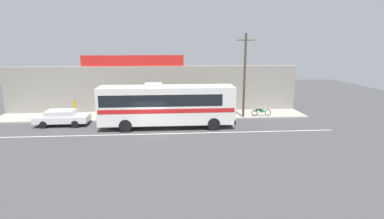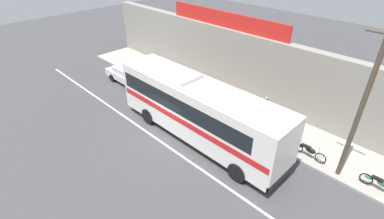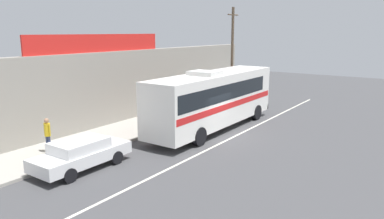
{
  "view_description": "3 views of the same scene",
  "coord_description": "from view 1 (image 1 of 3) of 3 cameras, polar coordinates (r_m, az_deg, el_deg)",
  "views": [
    {
      "loc": [
        1.58,
        -23.53,
        6.9
      ],
      "look_at": [
        3.5,
        1.14,
        1.52
      ],
      "focal_mm": 27.75,
      "sensor_mm": 36.0,
      "label": 1
    },
    {
      "loc": [
        11.01,
        -9.0,
        10.62
      ],
      "look_at": [
        0.93,
        1.01,
        1.83
      ],
      "focal_mm": 26.74,
      "sensor_mm": 36.0,
      "label": 2
    },
    {
      "loc": [
        -17.53,
        -10.42,
        6.07
      ],
      "look_at": [
        -0.91,
        1.17,
        1.66
      ],
      "focal_mm": 33.7,
      "sensor_mm": 36.0,
      "label": 3
    }
  ],
  "objects": [
    {
      "name": "ground_plane",
      "position": [
        24.57,
        -7.97,
        -4.16
      ],
      "size": [
        70.0,
        70.0,
        0.0
      ],
      "primitive_type": "plane",
      "color": "#444447"
    },
    {
      "name": "sidewalk_slab",
      "position": [
        29.57,
        -7.39,
        -1.19
      ],
      "size": [
        30.0,
        3.6,
        0.14
      ],
      "primitive_type": "cube",
      "color": "#A8A399",
      "rests_on": "ground_plane"
    },
    {
      "name": "storefront_facade",
      "position": [
        31.25,
        -7.32,
        3.89
      ],
      "size": [
        30.0,
        0.7,
        4.8
      ],
      "primitive_type": "cube",
      "color": "gray",
      "rests_on": "ground_plane"
    },
    {
      "name": "storefront_billboard",
      "position": [
        31.13,
        -11.33,
        9.18
      ],
      "size": [
        10.36,
        0.12,
        1.1
      ],
      "primitive_type": "cube",
      "color": "red",
      "rests_on": "storefront_facade"
    },
    {
      "name": "road_center_stripe",
      "position": [
        23.81,
        -8.09,
        -4.69
      ],
      "size": [
        30.0,
        0.14,
        0.01
      ],
      "primitive_type": "cube",
      "color": "silver",
      "rests_on": "ground_plane"
    },
    {
      "name": "intercity_bus",
      "position": [
        25.09,
        -5.0,
        1.11
      ],
      "size": [
        11.28,
        2.61,
        3.78
      ],
      "color": "white",
      "rests_on": "ground_plane"
    },
    {
      "name": "parked_car",
      "position": [
        28.26,
        -23.71,
        -1.38
      ],
      "size": [
        4.49,
        1.88,
        1.37
      ],
      "color": "silver",
      "rests_on": "ground_plane"
    },
    {
      "name": "utility_pole",
      "position": [
        28.42,
        10.08,
        6.6
      ],
      "size": [
        1.6,
        0.22,
        7.82
      ],
      "color": "brown",
      "rests_on": "sidewalk_slab"
    },
    {
      "name": "motorcycle_green",
      "position": [
        28.73,
        6.46,
        -0.55
      ],
      "size": [
        1.91,
        0.56,
        0.94
      ],
      "color": "black",
      "rests_on": "sidewalk_slab"
    },
    {
      "name": "motorcycle_black",
      "position": [
        29.7,
        13.11,
        -0.37
      ],
      "size": [
        1.93,
        0.56,
        0.94
      ],
      "color": "black",
      "rests_on": "sidewalk_slab"
    },
    {
      "name": "pedestrian_far_right",
      "position": [
        30.76,
        -21.62,
        0.65
      ],
      "size": [
        0.3,
        0.48,
        1.75
      ],
      "color": "navy",
      "rests_on": "sidewalk_slab"
    },
    {
      "name": "pedestrian_far_left",
      "position": [
        29.54,
        -1.22,
        1.05
      ],
      "size": [
        0.3,
        0.48,
        1.74
      ],
      "color": "brown",
      "rests_on": "sidewalk_slab"
    }
  ]
}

